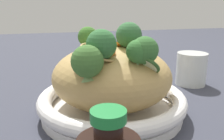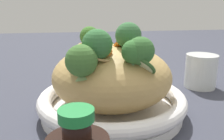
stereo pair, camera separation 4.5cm
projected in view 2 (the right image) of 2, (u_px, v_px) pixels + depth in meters
ground_plane at (112, 112)px, 0.48m from camera, size 3.00×3.00×0.00m
serving_bowl at (112, 102)px, 0.47m from camera, size 0.29×0.29×0.05m
noodle_heap at (112, 76)px, 0.46m from camera, size 0.23×0.23×0.13m
broccoli_florets at (109, 47)px, 0.39m from camera, size 0.18×0.15×0.09m
carrot_coins at (117, 50)px, 0.41m from camera, size 0.07×0.12×0.04m
zucchini_slices at (115, 50)px, 0.44m from camera, size 0.19×0.12×0.06m
chicken_chunks at (102, 53)px, 0.41m from camera, size 0.10×0.13×0.04m
drinking_glass at (201, 71)px, 0.62m from camera, size 0.08×0.08×0.09m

